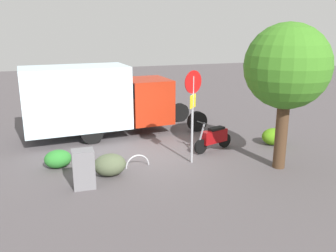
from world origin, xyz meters
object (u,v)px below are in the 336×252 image
at_px(motorcycle, 214,137).
at_px(stop_sign, 193,102).
at_px(utility_cabinet, 84,169).
at_px(box_truck_near, 98,98).
at_px(street_tree, 287,67).
at_px(bike_rack_hoop, 138,167).

relative_size(motorcycle, stop_sign, 0.55).
bearing_deg(utility_cabinet, box_truck_near, -104.10).
height_order(street_tree, utility_cabinet, street_tree).
bearing_deg(motorcycle, utility_cabinet, 1.53).
bearing_deg(motorcycle, bike_rack_hoop, -5.49).
distance_m(utility_cabinet, bike_rack_hoop, 2.23).
height_order(box_truck_near, stop_sign, stop_sign).
bearing_deg(box_truck_near, stop_sign, -62.72).
bearing_deg(stop_sign, utility_cabinet, 11.98).
relative_size(box_truck_near, stop_sign, 2.44).
height_order(stop_sign, bike_rack_hoop, stop_sign).
xyz_separation_m(stop_sign, bike_rack_hoop, (1.87, -0.25, -2.13)).
height_order(motorcycle, street_tree, street_tree).
bearing_deg(stop_sign, street_tree, 151.91).
relative_size(street_tree, bike_rack_hoop, 5.55).
bearing_deg(motorcycle, stop_sign, 17.85).
height_order(utility_cabinet, bike_rack_hoop, utility_cabinet).
xyz_separation_m(motorcycle, bike_rack_hoop, (3.16, 0.65, -0.52)).
bearing_deg(street_tree, utility_cabinet, -5.22).
xyz_separation_m(motorcycle, utility_cabinet, (5.04, 1.70, 0.05)).
height_order(motorcycle, stop_sign, stop_sign).
bearing_deg(box_truck_near, utility_cabinet, -106.98).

